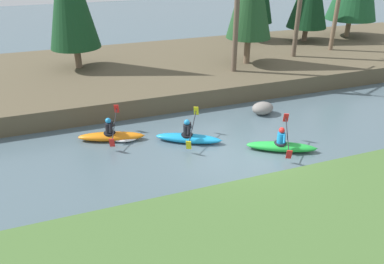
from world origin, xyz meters
TOP-DOWN VIEW (x-y plane):
  - ground_plane at (0.00, 0.00)m, footprint 90.00×90.00m
  - riverbank_near at (0.00, -5.39)m, footprint 44.00×6.40m
  - riverbank_far at (0.00, 10.31)m, footprint 44.00×10.88m
  - bare_tree_upstream at (3.13, 7.38)m, footprint 4.29×4.24m
  - bare_tree_mid_downstream at (11.24, 9.37)m, footprint 3.01×2.98m
  - kayaker_lead at (1.70, -0.05)m, footprint 2.68×1.93m
  - kayaker_middle at (-1.50, 1.87)m, footprint 2.65×1.96m
  - kayaker_trailing at (-4.35, 3.09)m, footprint 2.77×2.03m
  - boulder_midstream at (2.75, 3.34)m, footprint 1.05×0.82m

SIDE VIEW (x-z plane):
  - ground_plane at x=0.00m, z-range 0.00..0.00m
  - kayaker_trailing at x=-4.35m, z-range -0.40..0.80m
  - kayaker_lead at x=1.70m, z-range -0.38..0.82m
  - kayaker_middle at x=-1.50m, z-range -0.38..0.82m
  - boulder_midstream at x=2.75m, z-range 0.00..0.59m
  - riverbank_near at x=0.00m, z-range 0.00..0.67m
  - riverbank_far at x=0.00m, z-range 0.00..0.91m
  - bare_tree_mid_downstream at x=11.24m, z-range 0.76..6.18m
  - bare_tree_upstream at x=3.13m, z-range 0.68..8.54m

